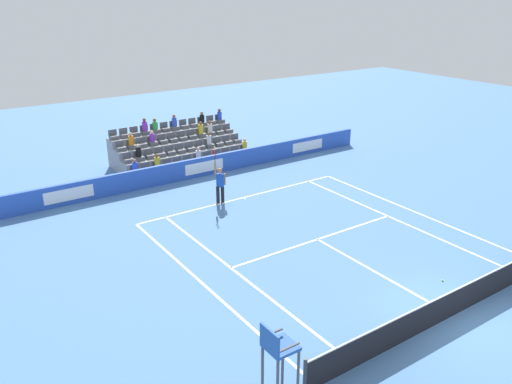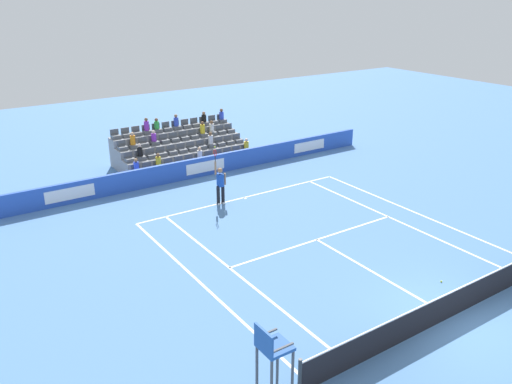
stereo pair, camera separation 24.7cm
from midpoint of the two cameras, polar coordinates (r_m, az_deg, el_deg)
ground_plane at (r=17.65m, az=20.87°, el=-12.62°), size 80.00×80.00×0.00m
line_baseline at (r=25.31m, az=-1.07°, el=-0.61°), size 10.97×0.10×0.01m
line_service at (r=21.29m, az=6.99°, el=-5.18°), size 8.23×0.10×0.01m
line_centre_service at (r=19.29m, az=13.20°, el=-8.61°), size 0.10×6.40×0.01m
line_singles_sideline_left at (r=18.80m, az=-1.82°, el=-8.84°), size 0.10×11.89×0.01m
line_singles_sideline_right at (r=23.70m, az=15.32°, el=-2.98°), size 0.10×11.89×0.01m
line_doubles_sideline_left at (r=18.22m, az=-5.53°, el=-10.01°), size 0.10×11.89×0.01m
line_doubles_sideline_right at (r=24.69m, az=17.44°, el=-2.22°), size 0.10×11.89×0.01m
line_centre_mark at (r=25.23m, az=-0.94°, el=-0.68°), size 0.10×0.20×0.01m
sponsor_barrier at (r=28.32m, az=-5.38°, el=2.83°), size 21.57×0.22×1.05m
tennis_net at (r=17.39m, az=21.08°, el=-11.27°), size 11.97×0.10×1.07m
tennis_player at (r=24.27m, az=-3.64°, el=0.87°), size 0.52×0.38×2.85m
umpire_chair at (r=12.65m, az=2.37°, el=-17.44°), size 0.70×0.70×2.34m
stadium_stand at (r=30.77m, az=-8.03°, el=4.55°), size 7.44×3.80×2.61m
loose_tennis_ball at (r=19.37m, az=19.93°, el=-9.17°), size 0.07×0.07×0.07m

